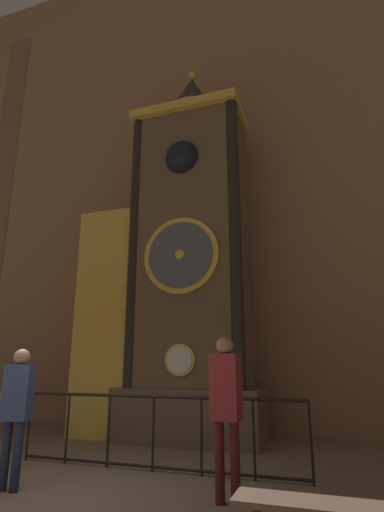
# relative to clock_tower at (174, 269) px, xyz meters

# --- Properties ---
(ground_plane) EXTENTS (28.00, 28.00, 0.00)m
(ground_plane) POSITION_rel_clock_tower_xyz_m (-0.07, -4.15, -3.61)
(ground_plane) COLOR #75604C
(cathedral_back_wall) EXTENTS (24.00, 0.32, 14.58)m
(cathedral_back_wall) POSITION_rel_clock_tower_xyz_m (-0.16, 1.34, 3.67)
(cathedral_back_wall) COLOR #936B4C
(cathedral_back_wall) RESTS_ON ground_plane
(clock_tower) EXTENTS (4.13, 1.84, 8.85)m
(clock_tower) POSITION_rel_clock_tower_xyz_m (0.00, 0.00, 0.00)
(clock_tower) COLOR brown
(clock_tower) RESTS_ON ground_plane
(railing_fence) EXTENTS (4.55, 0.05, 1.05)m
(railing_fence) POSITION_rel_clock_tower_xyz_m (0.63, -2.39, -3.03)
(railing_fence) COLOR black
(railing_fence) RESTS_ON ground_plane
(visitor_near) EXTENTS (0.39, 0.30, 1.70)m
(visitor_near) POSITION_rel_clock_tower_xyz_m (-0.65, -3.83, -2.59)
(visitor_near) COLOR #1B213A
(visitor_near) RESTS_ON ground_plane
(visitor_far) EXTENTS (0.37, 0.26, 1.83)m
(visitor_far) POSITION_rel_clock_tower_xyz_m (2.02, -3.43, -2.51)
(visitor_far) COLOR #461518
(visitor_far) RESTS_ON ground_plane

